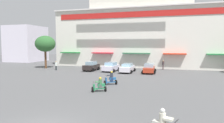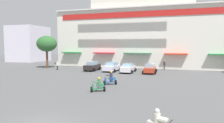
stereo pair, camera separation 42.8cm
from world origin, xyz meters
The scene contains 12 objects.
ground_plane centered at (0.00, 13.00, 0.00)m, with size 128.00×128.00×0.00m, color #555657.
colonial_building centered at (0.00, 35.27, 9.22)m, with size 35.53×14.54×21.71m.
flank_building_left centered at (-32.28, 38.13, 4.82)m, with size 8.20×8.99×9.63m.
plaza_tree_0 centered at (-16.79, 24.64, 4.72)m, with size 3.97×3.48×6.29m.
parked_car_0 centered at (-6.96, 23.87, 0.81)m, with size 2.36×3.93×1.62m.
parked_car_1 centered at (-3.37, 23.88, 0.80)m, with size 2.56×4.13×1.60m.
parked_car_2 centered at (-0.41, 23.53, 0.75)m, with size 2.30×4.51×1.46m.
parked_car_3 centered at (3.11, 23.75, 0.76)m, with size 2.33×4.35×1.52m.
scooter_rider_1 centered at (-0.08, 9.20, 0.59)m, with size 1.47×1.17×1.44m.
scooter_rider_2 centered at (-0.02, 12.81, 0.65)m, with size 1.52×1.26×1.58m.
pedestrian_0 centered at (5.08, 28.90, 0.98)m, with size 0.50×0.50×1.72m.
pedestrian_1 centered at (-13.33, 22.75, 0.91)m, with size 0.55×0.55×1.62m.
Camera 1 is at (6.60, -8.89, 4.55)m, focal length 32.36 mm.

